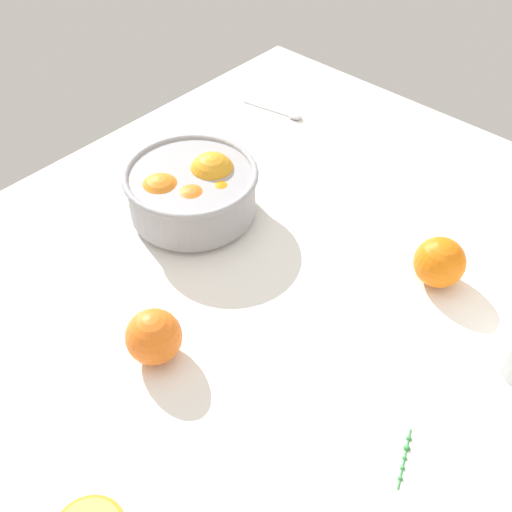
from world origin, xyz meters
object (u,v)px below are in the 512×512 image
fruit_bowl (192,192)px  loose_orange_2 (440,262)px  spoon (282,113)px  loose_orange_0 (154,337)px

fruit_bowl → loose_orange_2: bearing=-69.6°
loose_orange_2 → spoon: 55.70cm
fruit_bowl → loose_orange_2: 43.71cm
fruit_bowl → spoon: (36.67, 10.32, -5.00)cm
spoon → loose_orange_0: bearing=-155.1°
loose_orange_0 → loose_orange_2: size_ratio=0.99×
loose_orange_0 → loose_orange_2: (40.57, -22.45, 0.04)cm
loose_orange_0 → spoon: (62.01, 28.83, -3.66)cm
loose_orange_0 → fruit_bowl: bearing=36.1°
fruit_bowl → spoon: fruit_bowl is taller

